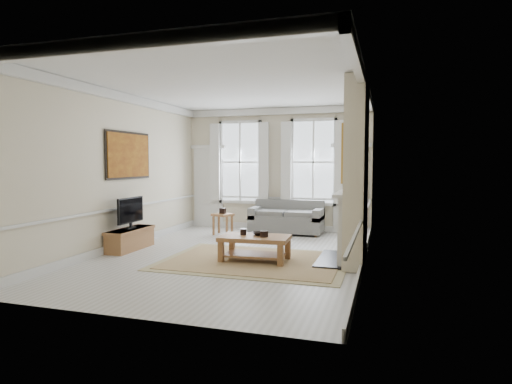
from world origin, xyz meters
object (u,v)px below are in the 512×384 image
(sofa, at_px, (287,219))
(coffee_table, at_px, (255,240))
(side_table, at_px, (223,218))
(tv_stand, at_px, (130,239))

(sofa, bearing_deg, coffee_table, -87.48)
(sofa, distance_m, coffee_table, 3.41)
(side_table, distance_m, coffee_table, 3.19)
(sofa, xyz_separation_m, tv_stand, (-2.77, -3.15, -0.13))
(coffee_table, distance_m, tv_stand, 2.93)
(side_table, height_order, coffee_table, side_table)
(side_table, bearing_deg, coffee_table, -57.43)
(side_table, height_order, tv_stand, side_table)
(coffee_table, xyz_separation_m, tv_stand, (-2.92, 0.26, -0.18))
(side_table, xyz_separation_m, coffee_table, (1.72, -2.69, -0.03))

